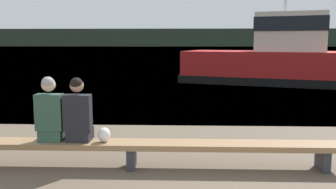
# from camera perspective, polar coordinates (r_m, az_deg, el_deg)

# --- Properties ---
(water_surface) EXTENTS (240.00, 240.00, 0.00)m
(water_surface) POSITION_cam_1_polar(r_m,az_deg,el_deg) (128.96, 2.26, 7.19)
(water_surface) COLOR teal
(water_surface) RESTS_ON ground
(far_shoreline) EXTENTS (600.00, 12.00, 7.05)m
(far_shoreline) POSITION_cam_1_polar(r_m,az_deg,el_deg) (156.31, 2.23, 8.64)
(far_shoreline) COLOR #2D3D2D
(far_shoreline) RESTS_ON ground
(bench_main) EXTENTS (6.73, 0.47, 0.43)m
(bench_main) POSITION_cam_1_polar(r_m,az_deg,el_deg) (6.14, -5.59, -7.89)
(bench_main) COLOR #8E6B47
(bench_main) RESTS_ON ground
(person_left) EXTENTS (0.43, 0.43, 1.06)m
(person_left) POSITION_cam_1_polar(r_m,az_deg,el_deg) (6.33, -17.50, -2.74)
(person_left) COLOR #2D4C3D
(person_left) RESTS_ON bench_main
(person_right) EXTENTS (0.43, 0.43, 1.05)m
(person_right) POSITION_cam_1_polar(r_m,az_deg,el_deg) (6.19, -13.52, -2.90)
(person_right) COLOR black
(person_right) RESTS_ON bench_main
(shopping_bag) EXTENTS (0.20, 0.19, 0.24)m
(shopping_bag) POSITION_cam_1_polar(r_m,az_deg,el_deg) (6.15, -9.71, -6.06)
(shopping_bag) COLOR white
(shopping_bag) RESTS_ON bench_main
(tugboat_red) EXTENTS (9.98, 6.41, 6.78)m
(tugboat_red) POSITION_cam_1_polar(r_m,az_deg,el_deg) (19.08, 17.01, 4.85)
(tugboat_red) COLOR #A81919
(tugboat_red) RESTS_ON water_surface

